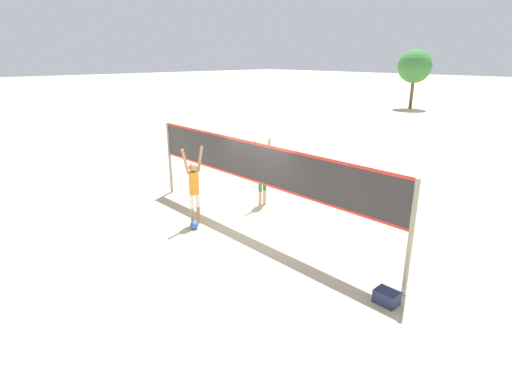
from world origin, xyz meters
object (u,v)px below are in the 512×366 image
Objects in this scene: gear_bag at (387,297)px; volleyball_net at (256,167)px; player_blocker at (263,171)px; tree_left_cluster at (415,66)px; volleyball at (194,225)px; player_spiker at (194,184)px.

volleyball_net is at bearing 173.07° from gear_bag.
tree_left_cluster is at bearing -162.36° from player_blocker.
player_blocker is at bearing 130.83° from volleyball_net.
player_blocker is (-1.26, 1.46, -0.65)m from volleyball_net.
volleyball is 5.57m from gear_bag.
gear_bag is at bearing -64.02° from tree_left_cluster.
gear_bag is at bearing 70.39° from player_blocker.
gear_bag is 0.09× the size of tree_left_cluster.
volleyball_net is at bearing 40.83° from player_blocker.
tree_left_cluster is (-8.44, 29.68, 2.54)m from player_spiker.
volleyball_net is at bearing -70.93° from tree_left_cluster.
volleyball_net reaches higher than player_blocker.
volleyball_net reaches higher than volleyball.
player_blocker is 28.67m from tree_left_cluster.
volleyball_net is at bearing 46.04° from volleyball.
volleyball is 31.37m from tree_left_cluster.
tree_left_cluster reaches higher than volleyball_net.
player_blocker is 0.41× the size of tree_left_cluster.
player_spiker is 9.47× the size of volleyball.
volleyball is at bearing -131.51° from player_spiker.
volleyball is 0.54× the size of gear_bag.
tree_left_cluster is at bearing 115.98° from gear_bag.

